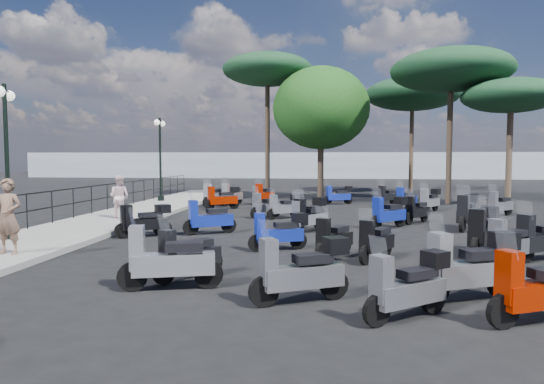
# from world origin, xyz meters

# --- Properties ---
(ground) EXTENTS (120.00, 120.00, 0.00)m
(ground) POSITION_xyz_m (0.00, 0.00, 0.00)
(ground) COLOR black
(ground) RESTS_ON ground
(sidewalk) EXTENTS (3.00, 30.00, 0.15)m
(sidewalk) POSITION_xyz_m (-6.50, 3.00, 0.07)
(sidewalk) COLOR slate
(sidewalk) RESTS_ON ground
(railing) EXTENTS (0.04, 26.04, 1.10)m
(railing) POSITION_xyz_m (-7.80, 2.80, 0.90)
(railing) COLOR black
(railing) RESTS_ON sidewalk
(lamp_post_1) EXTENTS (0.62, 1.16, 4.15)m
(lamp_post_1) POSITION_xyz_m (-7.21, -2.31, 2.52)
(lamp_post_1) COLOR black
(lamp_post_1) RESTS_ON sidewalk
(lamp_post_2) EXTENTS (0.35, 1.25, 4.23)m
(lamp_post_2) POSITION_xyz_m (-7.13, 9.52, 2.56)
(lamp_post_2) COLOR black
(lamp_post_2) RESTS_ON sidewalk
(woman) EXTENTS (0.63, 0.42, 1.73)m
(woman) POSITION_xyz_m (-5.85, -4.28, 1.01)
(woman) COLOR brown
(woman) RESTS_ON sidewalk
(pedestrian_far) EXTENTS (0.84, 0.70, 1.56)m
(pedestrian_far) POSITION_xyz_m (-6.16, 2.37, 0.93)
(pedestrian_far) COLOR beige
(pedestrian_far) RESTS_ON sidewalk
(scooter_1) EXTENTS (1.05, 1.36, 1.29)m
(scooter_1) POSITION_xyz_m (-1.31, -5.51, 0.45)
(scooter_1) COLOR black
(scooter_1) RESTS_ON ground
(scooter_2) EXTENTS (1.39, 0.97, 1.24)m
(scooter_2) POSITION_xyz_m (-4.08, -0.77, 0.47)
(scooter_2) COLOR black
(scooter_2) RESTS_ON ground
(scooter_3) EXTENTS (1.50, 1.01, 1.35)m
(scooter_3) POSITION_xyz_m (-2.25, -0.04, 0.47)
(scooter_3) COLOR black
(scooter_3) RESTS_ON ground
(scooter_4) EXTENTS (1.45, 1.15, 1.35)m
(scooter_4) POSITION_xyz_m (-3.37, 7.07, 0.51)
(scooter_4) COLOR black
(scooter_4) RESTS_ON ground
(scooter_5) EXTENTS (0.87, 1.70, 1.42)m
(scooter_5) POSITION_xyz_m (-3.33, 8.93, 0.49)
(scooter_5) COLOR black
(scooter_5) RESTS_ON ground
(scooter_6) EXTENTS (1.81, 0.77, 1.47)m
(scooter_6) POSITION_xyz_m (-1.43, -6.28, 0.51)
(scooter_6) COLOR black
(scooter_6) RESTS_ON ground
(scooter_7) EXTENTS (1.59, 0.97, 1.37)m
(scooter_7) POSITION_xyz_m (0.94, -6.79, 0.52)
(scooter_7) COLOR black
(scooter_7) RESTS_ON ground
(scooter_8) EXTENTS (1.04, 1.58, 1.39)m
(scooter_8) POSITION_xyz_m (0.79, 0.84, 0.52)
(scooter_8) COLOR black
(scooter_8) RESTS_ON ground
(scooter_9) EXTENTS (1.19, 1.26, 1.30)m
(scooter_9) POSITION_xyz_m (0.76, 0.69, 0.45)
(scooter_9) COLOR black
(scooter_9) RESTS_ON ground
(scooter_10) EXTENTS (1.08, 1.28, 1.26)m
(scooter_10) POSITION_xyz_m (-1.06, 4.30, 0.44)
(scooter_10) COLOR black
(scooter_10) RESTS_ON ground
(scooter_11) EXTENTS (0.86, 1.60, 1.35)m
(scooter_11) POSITION_xyz_m (-1.82, 9.78, 0.47)
(scooter_11) COLOR black
(scooter_11) RESTS_ON ground
(scooter_12) EXTENTS (1.34, 1.08, 1.26)m
(scooter_12) POSITION_xyz_m (2.50, -7.43, 0.47)
(scooter_12) COLOR black
(scooter_12) RESTS_ON ground
(scooter_13) EXTENTS (1.45, 0.84, 1.23)m
(scooter_13) POSITION_xyz_m (0.14, -2.40, 0.46)
(scooter_13) COLOR black
(scooter_13) RESTS_ON ground
(scooter_14) EXTENTS (0.91, 1.39, 1.24)m
(scooter_14) POSITION_xyz_m (1.49, -3.16, 0.43)
(scooter_14) COLOR black
(scooter_14) RESTS_ON ground
(scooter_15) EXTENTS (1.35, 1.29, 1.35)m
(scooter_15) POSITION_xyz_m (3.39, 1.88, 0.51)
(scooter_15) COLOR black
(scooter_15) RESTS_ON ground
(scooter_16) EXTENTS (1.25, 1.09, 1.20)m
(scooter_16) POSITION_xyz_m (-0.29, 4.04, 0.45)
(scooter_16) COLOR black
(scooter_16) RESTS_ON ground
(scooter_17) EXTENTS (1.46, 0.74, 1.21)m
(scooter_17) POSITION_xyz_m (1.92, 10.08, 0.46)
(scooter_17) COLOR black
(scooter_17) RESTS_ON ground
(scooter_18) EXTENTS (1.73, 0.98, 1.47)m
(scooter_18) POSITION_xyz_m (3.66, -6.39, 0.55)
(scooter_18) COLOR black
(scooter_18) RESTS_ON ground
(scooter_19) EXTENTS (1.11, 1.69, 1.48)m
(scooter_19) POSITION_xyz_m (5.08, -2.41, 0.56)
(scooter_19) COLOR black
(scooter_19) RESTS_ON ground
(scooter_20) EXTENTS (1.37, 1.15, 1.34)m
(scooter_20) POSITION_xyz_m (5.27, -3.61, 0.47)
(scooter_20) COLOR black
(scooter_20) RESTS_ON ground
(scooter_21) EXTENTS (1.06, 1.74, 1.49)m
(scooter_21) POSITION_xyz_m (5.88, 1.81, 0.56)
(scooter_21) COLOR black
(scooter_21) RESTS_ON ground
(scooter_22) EXTENTS (1.11, 1.40, 1.30)m
(scooter_22) POSITION_xyz_m (5.77, 7.07, 0.49)
(scooter_22) COLOR black
(scooter_22) RESTS_ON ground
(scooter_23) EXTENTS (1.14, 1.28, 1.28)m
(scooter_23) POSITION_xyz_m (4.97, 8.37, 0.45)
(scooter_23) COLOR black
(scooter_23) RESTS_ON ground
(scooter_24) EXTENTS (1.61, 0.92, 1.37)m
(scooter_24) POSITION_xyz_m (4.31, -7.41, 0.52)
(scooter_24) COLOR black
(scooter_24) RESTS_ON ground
(scooter_26) EXTENTS (1.51, 1.07, 1.39)m
(scooter_26) POSITION_xyz_m (6.12, -3.01, 0.48)
(scooter_26) COLOR black
(scooter_26) RESTS_ON ground
(scooter_27) EXTENTS (1.06, 1.32, 1.27)m
(scooter_27) POSITION_xyz_m (4.52, 3.21, 0.44)
(scooter_27) COLOR black
(scooter_27) RESTS_ON ground
(scooter_28) EXTENTS (1.30, 1.13, 1.29)m
(scooter_28) POSITION_xyz_m (8.24, 5.78, 0.45)
(scooter_28) COLOR black
(scooter_28) RESTS_ON ground
(scooter_29) EXTENTS (1.03, 1.31, 1.25)m
(scooter_29) POSITION_xyz_m (4.30, 10.10, 0.43)
(scooter_29) COLOR black
(scooter_29) RESTS_ON ground
(scooter_30) EXTENTS (1.39, 0.97, 1.24)m
(scooter_30) POSITION_xyz_m (-3.96, -0.76, 0.47)
(scooter_30) COLOR black
(scooter_30) RESTS_ON ground
(scooter_31) EXTENTS (0.87, 1.70, 1.42)m
(scooter_31) POSITION_xyz_m (-4.12, 8.49, 0.49)
(scooter_31) COLOR black
(scooter_31) RESTS_ON ground
(scooter_32) EXTENTS (0.91, 1.39, 1.24)m
(scooter_32) POSITION_xyz_m (2.44, -3.40, 0.43)
(scooter_32) COLOR black
(scooter_32) RESTS_ON ground
(broadleaf_tree) EXTENTS (5.50, 5.50, 7.50)m
(broadleaf_tree) POSITION_xyz_m (0.98, 13.36, 5.15)
(broadleaf_tree) COLOR #38281E
(broadleaf_tree) RESTS_ON ground
(pine_0) EXTENTS (6.29, 6.29, 7.68)m
(pine_0) POSITION_xyz_m (6.94, 18.90, 6.56)
(pine_0) COLOR #38281E
(pine_0) RESTS_ON ground
(pine_1) EXTENTS (6.08, 6.08, 7.81)m
(pine_1) POSITION_xyz_m (7.52, 11.18, 6.72)
(pine_1) COLOR #38281E
(pine_1) RESTS_ON ground
(pine_2) EXTENTS (5.35, 5.35, 8.48)m
(pine_2) POSITION_xyz_m (-2.21, 14.36, 7.50)
(pine_2) COLOR #38281E
(pine_2) RESTS_ON ground
(pine_3) EXTENTS (4.55, 4.55, 6.06)m
(pine_3) POSITION_xyz_m (9.93, 9.73, 5.23)
(pine_3) COLOR #38281E
(pine_3) RESTS_ON ground
(distant_hills) EXTENTS (70.00, 8.00, 3.00)m
(distant_hills) POSITION_xyz_m (0.00, 45.00, 1.50)
(distant_hills) COLOR gray
(distant_hills) RESTS_ON ground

